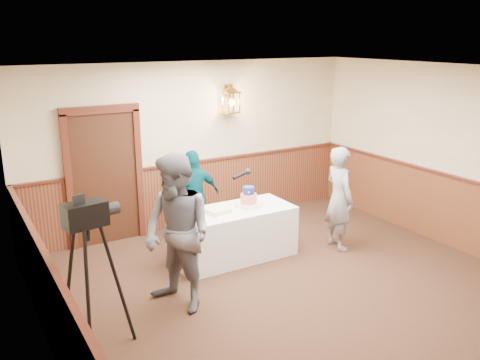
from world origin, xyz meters
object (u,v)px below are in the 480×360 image
at_px(sheet_cake_green, 183,213).
at_px(interviewer, 178,234).
at_px(tv_camera_rig, 92,290).
at_px(assistant_p, 194,196).
at_px(display_table, 233,234).
at_px(sheet_cake_yellow, 218,211).
at_px(baker, 339,198).
at_px(tiered_cake, 249,199).

height_order(sheet_cake_green, interviewer, interviewer).
bearing_deg(tv_camera_rig, assistant_p, 36.79).
bearing_deg(tv_camera_rig, display_table, 20.60).
distance_m(sheet_cake_yellow, interviewer, 1.38).
distance_m(display_table, baker, 1.71).
bearing_deg(interviewer, tiered_cake, 101.36).
bearing_deg(assistant_p, sheet_cake_green, 53.76).
xyz_separation_m(sheet_cake_green, tv_camera_rig, (-1.70, -1.53, -0.04)).
relative_size(sheet_cake_yellow, interviewer, 0.17).
relative_size(sheet_cake_green, interviewer, 0.18).
relative_size(baker, assistant_p, 1.09).
distance_m(display_table, assistant_p, 1.01).
bearing_deg(tv_camera_rig, tiered_cake, 18.04).
bearing_deg(display_table, interviewer, -144.19).
height_order(tiered_cake, sheet_cake_green, tiered_cake).
bearing_deg(baker, interviewer, 105.18).
bearing_deg(sheet_cake_yellow, tv_camera_rig, -147.89).
height_order(sheet_cake_yellow, baker, baker).
bearing_deg(baker, sheet_cake_yellow, 82.07).
distance_m(tiered_cake, baker, 1.41).
bearing_deg(display_table, sheet_cake_green, 168.06).
distance_m(display_table, tv_camera_rig, 2.81).
distance_m(sheet_cake_green, assistant_p, 0.95).
bearing_deg(tv_camera_rig, sheet_cake_yellow, 23.08).
distance_m(tiered_cake, assistant_p, 1.04).
bearing_deg(interviewer, sheet_cake_yellow, 112.07).
xyz_separation_m(display_table, tiered_cake, (0.26, -0.01, 0.50)).
bearing_deg(tiered_cake, baker, -20.35).
relative_size(tiered_cake, tv_camera_rig, 0.24).
xyz_separation_m(baker, assistant_p, (-1.76, 1.43, -0.06)).
distance_m(sheet_cake_yellow, baker, 1.90).
relative_size(interviewer, tv_camera_rig, 1.14).
distance_m(sheet_cake_yellow, sheet_cake_green, 0.50).
relative_size(display_table, interviewer, 0.94).
xyz_separation_m(display_table, sheet_cake_yellow, (-0.25, -0.02, 0.41)).
relative_size(tiered_cake, assistant_p, 0.27).
height_order(tiered_cake, tv_camera_rig, tv_camera_rig).
relative_size(tiered_cake, interviewer, 0.21).
distance_m(sheet_cake_yellow, tv_camera_rig, 2.56).
height_order(display_table, interviewer, interviewer).
height_order(sheet_cake_green, tv_camera_rig, tv_camera_rig).
xyz_separation_m(baker, tv_camera_rig, (-4.00, -0.88, -0.06)).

